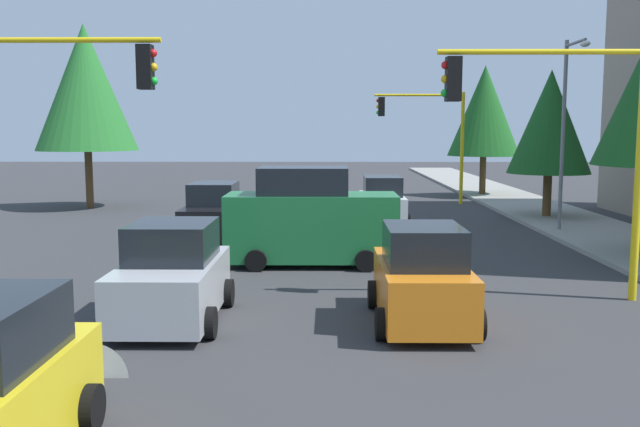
{
  "coord_description": "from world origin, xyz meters",
  "views": [
    {
      "loc": [
        21.15,
        0.62,
        3.82
      ],
      "look_at": [
        -0.14,
        0.39,
        1.2
      ],
      "focal_mm": 38.42,
      "sensor_mm": 36.0,
      "label": 1
    }
  ],
  "objects_px": {
    "traffic_signal_near_right": "(39,114)",
    "car_white": "(382,203)",
    "traffic_signal_far_left": "(427,125)",
    "tree_opposite_side": "(85,88)",
    "tree_roadside_far": "(485,111)",
    "car_orange": "(422,279)",
    "street_lamp_curbside": "(567,115)",
    "car_silver": "(172,277)",
    "delivery_van_green": "(310,220)",
    "car_black": "(213,214)",
    "tree_roadside_mid": "(550,122)",
    "traffic_signal_near_left": "(559,122)"
  },
  "relations": [
    {
      "from": "tree_roadside_mid",
      "to": "tree_roadside_far",
      "type": "bearing_deg",
      "value": -177.14
    },
    {
      "from": "car_orange",
      "to": "car_white",
      "type": "relative_size",
      "value": 0.91
    },
    {
      "from": "street_lamp_curbside",
      "to": "delivery_van_green",
      "type": "bearing_deg",
      "value": -58.23
    },
    {
      "from": "tree_opposite_side",
      "to": "tree_roadside_far",
      "type": "bearing_deg",
      "value": 106.31
    },
    {
      "from": "tree_roadside_mid",
      "to": "delivery_van_green",
      "type": "relative_size",
      "value": 1.32
    },
    {
      "from": "tree_roadside_mid",
      "to": "tree_roadside_far",
      "type": "relative_size",
      "value": 0.85
    },
    {
      "from": "delivery_van_green",
      "to": "car_orange",
      "type": "height_order",
      "value": "delivery_van_green"
    },
    {
      "from": "traffic_signal_far_left",
      "to": "tree_opposite_side",
      "type": "distance_m",
      "value": 16.91
    },
    {
      "from": "car_orange",
      "to": "car_white",
      "type": "xyz_separation_m",
      "value": [
        -14.08,
        0.32,
        0.0
      ]
    },
    {
      "from": "traffic_signal_near_right",
      "to": "car_white",
      "type": "bearing_deg",
      "value": 144.87
    },
    {
      "from": "tree_opposite_side",
      "to": "car_white",
      "type": "relative_size",
      "value": 2.2
    },
    {
      "from": "tree_opposite_side",
      "to": "car_black",
      "type": "xyz_separation_m",
      "value": [
        9.52,
        7.64,
        -4.91
      ]
    },
    {
      "from": "tree_roadside_mid",
      "to": "car_orange",
      "type": "bearing_deg",
      "value": -25.24
    },
    {
      "from": "street_lamp_curbside",
      "to": "tree_roadside_mid",
      "type": "relative_size",
      "value": 1.11
    },
    {
      "from": "car_silver",
      "to": "car_white",
      "type": "distance_m",
      "value": 14.9
    },
    {
      "from": "traffic_signal_near_right",
      "to": "tree_roadside_mid",
      "type": "bearing_deg",
      "value": 131.67
    },
    {
      "from": "car_silver",
      "to": "tree_opposite_side",
      "type": "bearing_deg",
      "value": -156.71
    },
    {
      "from": "tree_roadside_far",
      "to": "car_black",
      "type": "relative_size",
      "value": 1.84
    },
    {
      "from": "traffic_signal_far_left",
      "to": "delivery_van_green",
      "type": "bearing_deg",
      "value": -19.17
    },
    {
      "from": "street_lamp_curbside",
      "to": "tree_roadside_mid",
      "type": "distance_m",
      "value": 4.47
    },
    {
      "from": "traffic_signal_near_left",
      "to": "car_silver",
      "type": "distance_m",
      "value": 8.92
    },
    {
      "from": "traffic_signal_near_right",
      "to": "car_black",
      "type": "height_order",
      "value": "traffic_signal_near_right"
    },
    {
      "from": "car_white",
      "to": "traffic_signal_far_left",
      "type": "bearing_deg",
      "value": 159.8
    },
    {
      "from": "traffic_signal_near_right",
      "to": "tree_roadside_far",
      "type": "relative_size",
      "value": 0.8
    },
    {
      "from": "traffic_signal_near_right",
      "to": "tree_roadside_far",
      "type": "distance_m",
      "value": 28.43
    },
    {
      "from": "street_lamp_curbside",
      "to": "tree_roadside_mid",
      "type": "height_order",
      "value": "street_lamp_curbside"
    },
    {
      "from": "traffic_signal_far_left",
      "to": "street_lamp_curbside",
      "type": "height_order",
      "value": "street_lamp_curbside"
    },
    {
      "from": "tree_roadside_mid",
      "to": "traffic_signal_near_left",
      "type": "bearing_deg",
      "value": -17.11
    },
    {
      "from": "tree_opposite_side",
      "to": "delivery_van_green",
      "type": "distance_m",
      "value": 18.45
    },
    {
      "from": "tree_roadside_far",
      "to": "car_orange",
      "type": "relative_size",
      "value": 2.04
    },
    {
      "from": "tree_roadside_mid",
      "to": "car_silver",
      "type": "distance_m",
      "value": 20.38
    },
    {
      "from": "traffic_signal_near_left",
      "to": "street_lamp_curbside",
      "type": "height_order",
      "value": "street_lamp_curbside"
    },
    {
      "from": "tree_roadside_mid",
      "to": "tree_opposite_side",
      "type": "relative_size",
      "value": 0.71
    },
    {
      "from": "street_lamp_curbside",
      "to": "car_silver",
      "type": "bearing_deg",
      "value": -45.73
    },
    {
      "from": "car_silver",
      "to": "tree_roadside_mid",
      "type": "bearing_deg",
      "value": 141.65
    },
    {
      "from": "tree_roadside_mid",
      "to": "car_white",
      "type": "relative_size",
      "value": 1.57
    },
    {
      "from": "traffic_signal_far_left",
      "to": "tree_opposite_side",
      "type": "xyz_separation_m",
      "value": [
        2.0,
        -16.7,
        1.78
      ]
    },
    {
      "from": "traffic_signal_near_right",
      "to": "tree_roadside_mid",
      "type": "relative_size",
      "value": 0.93
    },
    {
      "from": "traffic_signal_near_right",
      "to": "traffic_signal_near_left",
      "type": "bearing_deg",
      "value": 90.0
    },
    {
      "from": "traffic_signal_near_right",
      "to": "tree_opposite_side",
      "type": "bearing_deg",
      "value": -163.69
    },
    {
      "from": "tree_opposite_side",
      "to": "car_white",
      "type": "xyz_separation_m",
      "value": [
        5.86,
        13.81,
        -4.91
      ]
    },
    {
      "from": "traffic_signal_near_left",
      "to": "tree_opposite_side",
      "type": "relative_size",
      "value": 0.64
    },
    {
      "from": "car_silver",
      "to": "car_black",
      "type": "relative_size",
      "value": 0.93
    },
    {
      "from": "delivery_van_green",
      "to": "tree_opposite_side",
      "type": "bearing_deg",
      "value": -141.49
    },
    {
      "from": "tree_roadside_far",
      "to": "tree_opposite_side",
      "type": "bearing_deg",
      "value": -73.69
    },
    {
      "from": "tree_opposite_side",
      "to": "car_black",
      "type": "height_order",
      "value": "tree_opposite_side"
    },
    {
      "from": "tree_roadside_far",
      "to": "tree_opposite_side",
      "type": "xyz_separation_m",
      "value": [
        6.0,
        -20.5,
        0.95
      ]
    },
    {
      "from": "traffic_signal_near_right",
      "to": "traffic_signal_near_left",
      "type": "relative_size",
      "value": 1.05
    },
    {
      "from": "street_lamp_curbside",
      "to": "traffic_signal_far_left",
      "type": "bearing_deg",
      "value": -161.39
    },
    {
      "from": "street_lamp_curbside",
      "to": "car_orange",
      "type": "relative_size",
      "value": 1.93
    }
  ]
}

